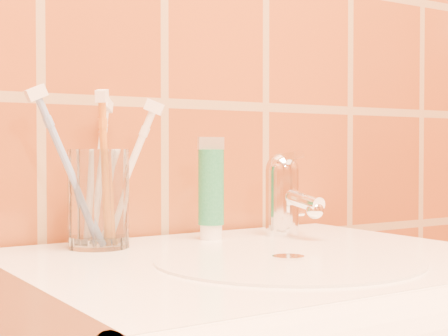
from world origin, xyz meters
TOP-DOWN VIEW (x-y plane):
  - glass_tumbler at (-0.14, 1.12)m, footprint 0.09×0.09m
  - toothpaste_tube at (0.02, 1.11)m, footprint 0.04×0.04m
  - faucet at (0.14, 1.09)m, footprint 0.05×0.11m
  - toothbrush_0 at (-0.10, 1.11)m, footprint 0.15×0.14m
  - toothbrush_1 at (-0.12, 1.15)m, footprint 0.14×0.14m
  - toothbrush_2 at (-0.18, 1.11)m, footprint 0.11×0.11m
  - toothbrush_3 at (-0.14, 1.10)m, footprint 0.07×0.08m

SIDE VIEW (x-z plane):
  - glass_tumbler at x=-0.14m, z-range 0.85..0.97m
  - faucet at x=0.14m, z-range 0.85..0.97m
  - toothpaste_tube at x=0.02m, z-range 0.85..0.99m
  - toothbrush_0 at x=-0.10m, z-range 0.84..1.04m
  - toothbrush_1 at x=-0.12m, z-range 0.84..1.05m
  - toothbrush_3 at x=-0.14m, z-range 0.84..1.05m
  - toothbrush_2 at x=-0.18m, z-range 0.85..1.05m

